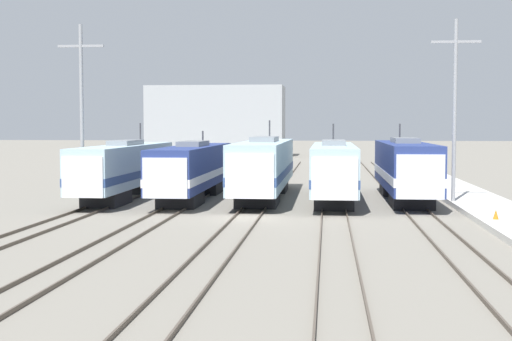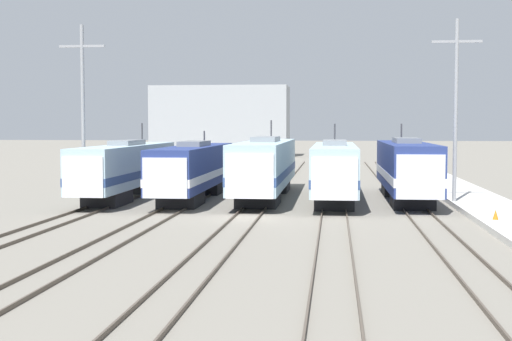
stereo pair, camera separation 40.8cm
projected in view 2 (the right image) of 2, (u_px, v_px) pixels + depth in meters
The scene contains 16 objects.
ground_plane at pixel (248, 217), 40.57m from camera, with size 400.00×400.00×0.00m, color slate.
rail_pair_far_left at pixel (81, 213), 41.64m from camera, with size 1.50×120.00×0.15m.
rail_pair_center_left at pixel (163, 214), 41.11m from camera, with size 1.51×120.00×0.15m.
rail_pair_center at pixel (248, 215), 40.57m from camera, with size 1.51×120.00×0.15m.
rail_pair_center_right at pixel (334, 217), 40.03m from camera, with size 1.51×120.00×0.15m.
rail_pair_far_right at pixel (423, 218), 39.49m from camera, with size 1.50×120.00×0.15m.
locomotive_far_left at pixel (125, 169), 50.30m from camera, with size 2.74×18.26×5.37m.
locomotive_center_left at pixel (193, 170), 49.63m from camera, with size 2.91×17.71×4.79m.
locomotive_center at pixel (265, 167), 50.52m from camera, with size 3.13×19.91×5.60m.
locomotive_center_right at pixel (334, 170), 48.61m from camera, with size 2.92×17.59×5.32m.
locomotive_far_right at pixel (407, 169), 48.69m from camera, with size 3.03×16.97×5.33m.
catenary_tower_left at pixel (83, 107), 48.06m from camera, with size 3.14×0.25×11.95m.
catenary_tower_right at pixel (456, 106), 45.37m from camera, with size 3.14×0.25×11.95m.
platform at pixel (508, 218), 38.99m from camera, with size 4.00×120.00×0.33m.
traffic_cone at pixel (496, 215), 36.89m from camera, with size 0.30×0.30×0.52m.
depot_building at pixel (221, 121), 119.67m from camera, with size 22.66×8.97×11.71m.
Camera 2 is at (4.90, -40.03, 5.22)m, focal length 50.00 mm.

